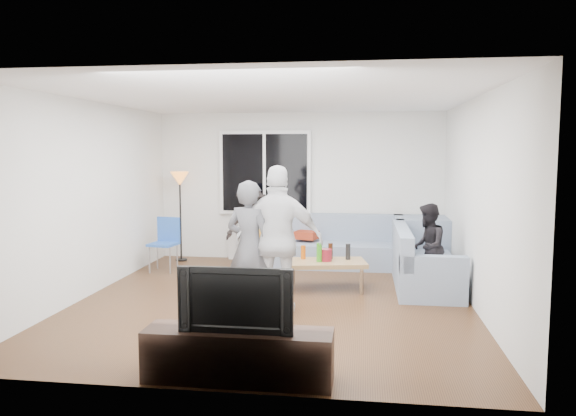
# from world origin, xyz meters

# --- Properties ---
(floor) EXTENTS (5.00, 5.50, 0.04)m
(floor) POSITION_xyz_m (0.00, 0.00, -0.02)
(floor) COLOR #56351C
(floor) RESTS_ON ground
(ceiling) EXTENTS (5.00, 5.50, 0.04)m
(ceiling) POSITION_xyz_m (0.00, 0.00, 2.62)
(ceiling) COLOR white
(ceiling) RESTS_ON ground
(wall_back) EXTENTS (5.00, 0.04, 2.60)m
(wall_back) POSITION_xyz_m (0.00, 2.77, 1.30)
(wall_back) COLOR silver
(wall_back) RESTS_ON ground
(wall_front) EXTENTS (5.00, 0.04, 2.60)m
(wall_front) POSITION_xyz_m (0.00, -2.77, 1.30)
(wall_front) COLOR silver
(wall_front) RESTS_ON ground
(wall_left) EXTENTS (0.04, 5.50, 2.60)m
(wall_left) POSITION_xyz_m (-2.52, 0.00, 1.30)
(wall_left) COLOR silver
(wall_left) RESTS_ON ground
(wall_right) EXTENTS (0.04, 5.50, 2.60)m
(wall_right) POSITION_xyz_m (2.52, 0.00, 1.30)
(wall_right) COLOR silver
(wall_right) RESTS_ON ground
(window_frame) EXTENTS (1.62, 0.06, 1.47)m
(window_frame) POSITION_xyz_m (-0.60, 2.69, 1.55)
(window_frame) COLOR white
(window_frame) RESTS_ON wall_back
(window_glass) EXTENTS (1.50, 0.02, 1.35)m
(window_glass) POSITION_xyz_m (-0.60, 2.65, 1.55)
(window_glass) COLOR black
(window_glass) RESTS_ON window_frame
(window_mullion) EXTENTS (0.05, 0.03, 1.35)m
(window_mullion) POSITION_xyz_m (-0.60, 2.64, 1.55)
(window_mullion) COLOR white
(window_mullion) RESTS_ON window_frame
(radiator) EXTENTS (1.30, 0.12, 0.62)m
(radiator) POSITION_xyz_m (-0.60, 2.65, 0.31)
(radiator) COLOR silver
(radiator) RESTS_ON floor
(potted_plant) EXTENTS (0.21, 0.19, 0.32)m
(potted_plant) POSITION_xyz_m (-0.30, 2.62, 0.78)
(potted_plant) COLOR #2D6528
(potted_plant) RESTS_ON radiator
(vase) EXTENTS (0.18, 0.18, 0.16)m
(vase) POSITION_xyz_m (-0.73, 2.62, 0.70)
(vase) COLOR silver
(vase) RESTS_ON radiator
(sofa_back_section) EXTENTS (2.30, 0.85, 0.85)m
(sofa_back_section) POSITION_xyz_m (0.65, 2.27, 0.42)
(sofa_back_section) COLOR gray
(sofa_back_section) RESTS_ON floor
(sofa_right_section) EXTENTS (2.00, 0.85, 0.85)m
(sofa_right_section) POSITION_xyz_m (2.02, 1.04, 0.42)
(sofa_right_section) COLOR gray
(sofa_right_section) RESTS_ON floor
(sofa_corner) EXTENTS (0.85, 0.85, 0.85)m
(sofa_corner) POSITION_xyz_m (2.07, 2.27, 0.42)
(sofa_corner) COLOR gray
(sofa_corner) RESTS_ON floor
(cushion_yellow) EXTENTS (0.40, 0.34, 0.14)m
(cushion_yellow) POSITION_xyz_m (-0.69, 2.25, 0.51)
(cushion_yellow) COLOR orange
(cushion_yellow) RESTS_ON sofa_back_section
(cushion_red) EXTENTS (0.43, 0.39, 0.13)m
(cushion_red) POSITION_xyz_m (0.18, 2.33, 0.51)
(cushion_red) COLOR maroon
(cushion_red) RESTS_ON sofa_back_section
(coffee_table) EXTENTS (1.19, 0.79, 0.40)m
(coffee_table) POSITION_xyz_m (0.62, 0.71, 0.20)
(coffee_table) COLOR #A07B4D
(coffee_table) RESTS_ON floor
(pitcher) EXTENTS (0.17, 0.17, 0.17)m
(pitcher) POSITION_xyz_m (0.62, 0.70, 0.49)
(pitcher) COLOR maroon
(pitcher) RESTS_ON coffee_table
(side_chair) EXTENTS (0.46, 0.46, 0.86)m
(side_chair) POSITION_xyz_m (-2.05, 1.50, 0.43)
(side_chair) COLOR #2958B3
(side_chair) RESTS_ON floor
(floor_lamp) EXTENTS (0.32, 0.32, 1.56)m
(floor_lamp) POSITION_xyz_m (-2.05, 2.36, 0.78)
(floor_lamp) COLOR orange
(floor_lamp) RESTS_ON floor
(player_left) EXTENTS (0.67, 0.53, 1.60)m
(player_left) POSITION_xyz_m (-0.20, -0.57, 0.80)
(player_left) COLOR #434348
(player_left) RESTS_ON floor
(player_right) EXTENTS (1.05, 0.47, 1.77)m
(player_right) POSITION_xyz_m (0.15, -0.56, 0.89)
(player_right) COLOR silver
(player_right) RESTS_ON floor
(spectator_right) EXTENTS (0.56, 0.67, 1.22)m
(spectator_right) POSITION_xyz_m (2.02, 0.83, 0.61)
(spectator_right) COLOR black
(spectator_right) RESTS_ON floor
(spectator_back) EXTENTS (0.98, 0.74, 1.34)m
(spectator_back) POSITION_xyz_m (-0.77, 2.30, 0.67)
(spectator_back) COLOR black
(spectator_back) RESTS_ON floor
(tv_console) EXTENTS (1.60, 0.40, 0.44)m
(tv_console) POSITION_xyz_m (0.10, -2.50, 0.22)
(tv_console) COLOR #322119
(tv_console) RESTS_ON floor
(television) EXTENTS (0.96, 0.13, 0.56)m
(television) POSITION_xyz_m (0.10, -2.50, 0.72)
(television) COLOR black
(television) RESTS_ON tv_console
(bottle_e) EXTENTS (0.07, 0.07, 0.23)m
(bottle_e) POSITION_xyz_m (0.92, 0.85, 0.51)
(bottle_e) COLOR black
(bottle_e) RESTS_ON coffee_table
(bottle_b) EXTENTS (0.08, 0.08, 0.26)m
(bottle_b) POSITION_xyz_m (0.53, 0.64, 0.53)
(bottle_b) COLOR #35951B
(bottle_b) RESTS_ON coffee_table
(bottle_c) EXTENTS (0.07, 0.07, 0.23)m
(bottle_c) POSITION_xyz_m (0.67, 0.88, 0.51)
(bottle_c) COLOR black
(bottle_c) RESTS_ON coffee_table
(bottle_a) EXTENTS (0.07, 0.07, 0.19)m
(bottle_a) POSITION_xyz_m (0.29, 0.81, 0.50)
(bottle_a) COLOR #CB550B
(bottle_a) RESTS_ON coffee_table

